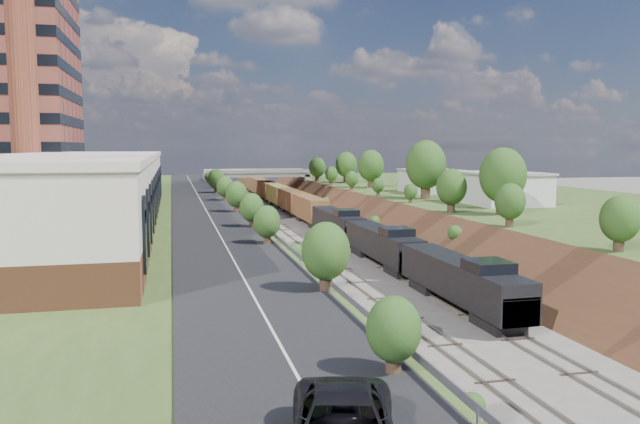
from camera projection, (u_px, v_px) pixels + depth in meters
ground at (610, 423)px, 28.71m from camera, size 400.00×400.00×0.00m
platform_left at (63, 227)px, 78.90m from camera, size 44.00×180.00×5.00m
platform_right at (529, 214)px, 94.10m from camera, size 44.00×180.00×5.00m
embankment_left at (237, 241)px, 84.22m from camera, size 10.00×180.00×10.00m
embankment_right at (391, 236)px, 89.29m from camera, size 10.00×180.00×10.00m
rail_left_track at (298, 238)px, 86.15m from camera, size 1.58×180.00×0.18m
rail_right_track at (334, 237)px, 87.35m from camera, size 1.58×180.00×0.18m
road at (203, 204)px, 82.66m from camera, size 8.00×180.00×0.10m
guardrail at (234, 200)px, 83.36m from camera, size 0.10×171.00×0.70m
commercial_building at (78, 192)px, 58.14m from camera, size 14.30×62.30×7.00m
smokestack at (21, 40)px, 71.98m from camera, size 3.20×3.20×40.00m
overpass at (257, 180)px, 146.23m from camera, size 24.50×8.30×7.40m
white_building_near at (500, 189)px, 83.70m from camera, size 9.00×12.00×4.00m
white_building_far at (431, 182)px, 104.89m from camera, size 8.00×10.00×3.60m
tree_right_large at (503, 176)px, 70.34m from camera, size 5.25×5.25×7.61m
tree_left_crest at (282, 226)px, 44.61m from camera, size 2.45×2.45×3.55m
freight_train at (285, 197)px, 124.69m from camera, size 2.98×167.78×4.55m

